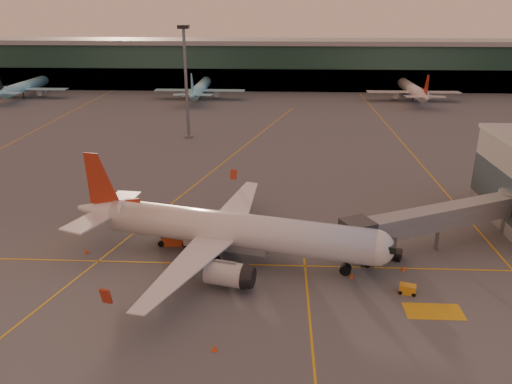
{
  "coord_description": "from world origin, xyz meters",
  "views": [
    {
      "loc": [
        1.56,
        -49.05,
        30.16
      ],
      "look_at": [
        -1.58,
        17.08,
        5.0
      ],
      "focal_mm": 35.0,
      "sensor_mm": 36.0,
      "label": 1
    }
  ],
  "objects_px": {
    "main_airplane": "(226,230)",
    "pushback_tug": "(388,252)",
    "catering_truck": "(172,228)",
    "gpu_cart": "(407,289)"
  },
  "relations": [
    {
      "from": "main_airplane",
      "to": "gpu_cart",
      "type": "relative_size",
      "value": 19.78
    },
    {
      "from": "main_airplane",
      "to": "catering_truck",
      "type": "height_order",
      "value": "main_airplane"
    },
    {
      "from": "main_airplane",
      "to": "gpu_cart",
      "type": "bearing_deg",
      "value": -4.48
    },
    {
      "from": "gpu_cart",
      "to": "pushback_tug",
      "type": "bearing_deg",
      "value": 109.82
    },
    {
      "from": "main_airplane",
      "to": "pushback_tug",
      "type": "relative_size",
      "value": 10.84
    },
    {
      "from": "main_airplane",
      "to": "catering_truck",
      "type": "xyz_separation_m",
      "value": [
        -7.69,
        4.2,
        -1.76
      ]
    },
    {
      "from": "catering_truck",
      "to": "main_airplane",
      "type": "bearing_deg",
      "value": -30.25
    },
    {
      "from": "catering_truck",
      "to": "pushback_tug",
      "type": "distance_m",
      "value": 28.16
    },
    {
      "from": "main_airplane",
      "to": "pushback_tug",
      "type": "bearing_deg",
      "value": 18.21
    },
    {
      "from": "catering_truck",
      "to": "pushback_tug",
      "type": "relative_size",
      "value": 1.39
    }
  ]
}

